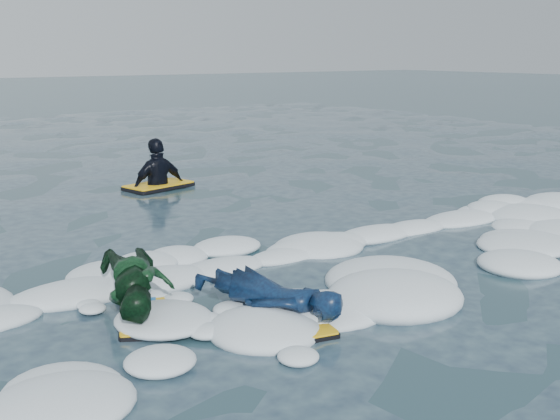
{
  "coord_description": "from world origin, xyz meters",
  "views": [
    {
      "loc": [
        -4.19,
        -4.64,
        2.26
      ],
      "look_at": [
        0.16,
        1.6,
        0.53
      ],
      "focal_mm": 45.0,
      "sensor_mm": 36.0,
      "label": 1
    }
  ],
  "objects": [
    {
      "name": "waiting_rider_unit",
      "position": [
        0.76,
        6.05,
        0.0
      ],
      "size": [
        1.25,
        0.88,
        1.7
      ],
      "rotation": [
        0.0,
        0.0,
        0.24
      ],
      "color": "black",
      "rests_on": "ground"
    },
    {
      "name": "prone_woman_unit",
      "position": [
        -0.96,
        0.11,
        0.19
      ],
      "size": [
        0.96,
        1.55,
        0.37
      ],
      "rotation": [
        0.0,
        0.0,
        1.37
      ],
      "color": "black",
      "rests_on": "ground"
    },
    {
      "name": "prone_child_unit",
      "position": [
        -1.9,
        0.81,
        0.26
      ],
      "size": [
        1.07,
        1.45,
        0.52
      ],
      "rotation": [
        0.0,
        0.0,
        1.17
      ],
      "color": "black",
      "rests_on": "ground"
    },
    {
      "name": "foam_band",
      "position": [
        0.0,
        1.03,
        0.0
      ],
      "size": [
        12.0,
        3.1,
        0.3
      ],
      "primitive_type": null,
      "color": "white",
      "rests_on": "ground"
    },
    {
      "name": "ground",
      "position": [
        0.0,
        0.0,
        0.0
      ],
      "size": [
        120.0,
        120.0,
        0.0
      ],
      "primitive_type": "plane",
      "color": "#19363D",
      "rests_on": "ground"
    }
  ]
}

